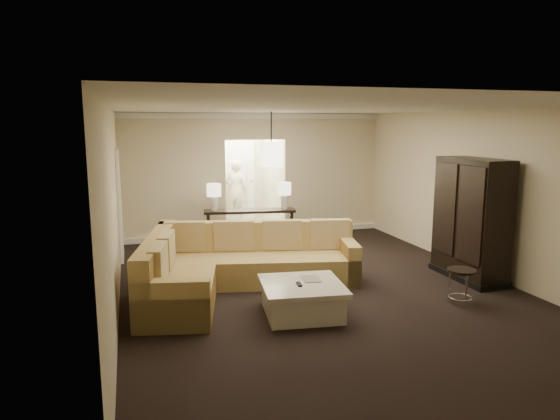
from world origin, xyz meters
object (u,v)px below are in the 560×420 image
object	(u,v)px
sectional_sofa	(233,266)
drink_table	(461,279)
armoire	(471,222)
coffee_table	(302,298)
person	(236,188)
console_table	(250,224)

from	to	relation	value
sectional_sofa	drink_table	bearing A→B (deg)	-14.68
armoire	drink_table	xyz separation A→B (m)	(-0.87, -0.99, -0.60)
coffee_table	person	bearing A→B (deg)	85.87
armoire	console_table	bearing A→B (deg)	130.71
armoire	person	xyz separation A→B (m)	(-2.73, 5.81, -0.05)
drink_table	sectional_sofa	bearing A→B (deg)	152.92
console_table	armoire	world-z (taller)	armoire
coffee_table	sectional_sofa	bearing A→B (deg)	118.64
drink_table	coffee_table	bearing A→B (deg)	173.24
drink_table	person	bearing A→B (deg)	105.23
coffee_table	armoire	size ratio (longest dim) A/B	0.60
armoire	coffee_table	bearing A→B (deg)	-167.44
sectional_sofa	drink_table	xyz separation A→B (m)	(3.01, -1.54, -0.02)
console_table	drink_table	distance (m)	4.86
sectional_sofa	armoire	size ratio (longest dim) A/B	1.84
drink_table	console_table	bearing A→B (deg)	115.11
sectional_sofa	coffee_table	size ratio (longest dim) A/B	3.05
sectional_sofa	drink_table	distance (m)	3.39
coffee_table	armoire	bearing A→B (deg)	12.56
coffee_table	armoire	distance (m)	3.36
armoire	drink_table	bearing A→B (deg)	-131.52
armoire	person	bearing A→B (deg)	115.13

